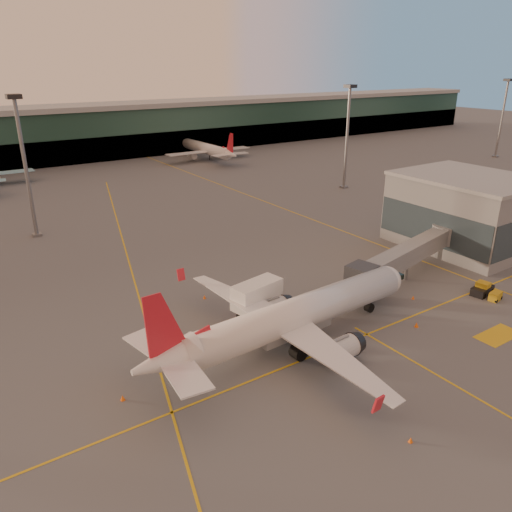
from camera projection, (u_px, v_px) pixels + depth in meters
ground at (368, 367)px, 53.76m from camera, size 600.00×600.00×0.00m
taxi_markings at (144, 257)px, 84.30m from camera, size 100.12×173.00×0.01m
terminal at (47, 135)px, 160.06m from camera, size 400.00×20.00×17.60m
gate_building at (466, 212)px, 87.17m from camera, size 18.40×22.40×12.60m
mast_west_near at (24, 157)px, 88.90m from camera, size 2.40×2.40×25.60m
mast_east_near at (347, 130)px, 124.89m from camera, size 2.40×2.40×25.60m
mast_east_far at (503, 112)px, 167.07m from camera, size 2.40×2.40×25.60m
main_airplane at (291, 318)px, 56.38m from camera, size 37.68×33.92×11.37m
jet_bridge at (412, 253)px, 74.99m from camera, size 28.22×8.93×5.70m
catering_truck at (258, 298)px, 62.77m from camera, size 7.02×3.99×5.14m
gpu_cart at (496, 296)px, 68.72m from camera, size 2.20×1.54×1.18m
pushback_tug at (483, 289)px, 70.40m from camera, size 3.82×2.43×1.84m
cone_nose at (413, 297)px, 69.11m from camera, size 0.40×0.40×0.50m
cone_tail at (123, 398)px, 48.43m from camera, size 0.45×0.45×0.58m
cone_wing_right at (411, 440)px, 43.10m from camera, size 0.39×0.39×0.50m
cone_wing_left at (205, 297)px, 69.26m from camera, size 0.41×0.41×0.52m
cone_fwd at (417, 325)px, 61.83m from camera, size 0.50×0.50×0.63m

